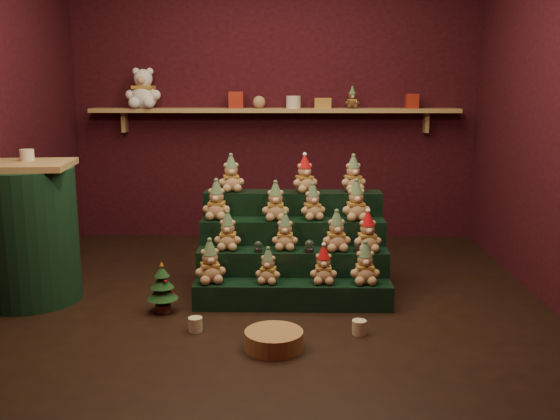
{
  "coord_description": "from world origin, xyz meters",
  "views": [
    {
      "loc": [
        0.16,
        -4.3,
        1.56
      ],
      "look_at": [
        0.08,
        0.25,
        0.63
      ],
      "focal_mm": 40.0,
      "sensor_mm": 36.0,
      "label": 1
    }
  ],
  "objects_px": {
    "side_table": "(27,233)",
    "snow_globe_c": "(358,247)",
    "brown_bear": "(352,98)",
    "riser_tier_front": "(293,295)",
    "mug_right": "(359,327)",
    "snow_globe_a": "(258,246)",
    "mug_left": "(195,324)",
    "mini_christmas_tree": "(162,287)",
    "snow_globe_b": "(309,246)",
    "wicker_basket": "(274,340)",
    "white_bear": "(143,83)"
  },
  "relations": [
    {
      "from": "snow_globe_b",
      "to": "white_bear",
      "type": "xyz_separation_m",
      "value": [
        -1.57,
        1.78,
        1.16
      ]
    },
    {
      "from": "mini_christmas_tree",
      "to": "mug_right",
      "type": "height_order",
      "value": "mini_christmas_tree"
    },
    {
      "from": "side_table",
      "to": "wicker_basket",
      "type": "relative_size",
      "value": 2.88
    },
    {
      "from": "mini_christmas_tree",
      "to": "mug_left",
      "type": "relative_size",
      "value": 3.96
    },
    {
      "from": "snow_globe_b",
      "to": "snow_globe_a",
      "type": "bearing_deg",
      "value": -180.0
    },
    {
      "from": "snow_globe_c",
      "to": "mini_christmas_tree",
      "type": "xyz_separation_m",
      "value": [
        -1.37,
        -0.27,
        -0.23
      ]
    },
    {
      "from": "brown_bear",
      "to": "white_bear",
      "type": "bearing_deg",
      "value": 175.27
    },
    {
      "from": "mug_left",
      "to": "brown_bear",
      "type": "height_order",
      "value": "brown_bear"
    },
    {
      "from": "side_table",
      "to": "mini_christmas_tree",
      "type": "xyz_separation_m",
      "value": [
        1.01,
        -0.24,
        -0.33
      ]
    },
    {
      "from": "white_bear",
      "to": "snow_globe_a",
      "type": "bearing_deg",
      "value": -53.85
    },
    {
      "from": "riser_tier_front",
      "to": "mug_right",
      "type": "xyz_separation_m",
      "value": [
        0.42,
        -0.48,
        -0.04
      ]
    },
    {
      "from": "mini_christmas_tree",
      "to": "brown_bear",
      "type": "distance_m",
      "value": 2.81
    },
    {
      "from": "brown_bear",
      "to": "mug_right",
      "type": "bearing_deg",
      "value": -98.41
    },
    {
      "from": "mini_christmas_tree",
      "to": "snow_globe_c",
      "type": "bearing_deg",
      "value": 11.12
    },
    {
      "from": "snow_globe_a",
      "to": "brown_bear",
      "type": "height_order",
      "value": "brown_bear"
    },
    {
      "from": "riser_tier_front",
      "to": "wicker_basket",
      "type": "relative_size",
      "value": 3.97
    },
    {
      "from": "wicker_basket",
      "to": "snow_globe_a",
      "type": "bearing_deg",
      "value": 98.95
    },
    {
      "from": "brown_bear",
      "to": "snow_globe_c",
      "type": "bearing_deg",
      "value": -98.15
    },
    {
      "from": "snow_globe_c",
      "to": "mug_right",
      "type": "bearing_deg",
      "value": -94.38
    },
    {
      "from": "snow_globe_b",
      "to": "mug_left",
      "type": "xyz_separation_m",
      "value": [
        -0.74,
        -0.61,
        -0.36
      ]
    },
    {
      "from": "snow_globe_c",
      "to": "mini_christmas_tree",
      "type": "relative_size",
      "value": 0.23
    },
    {
      "from": "snow_globe_c",
      "to": "mug_right",
      "type": "distance_m",
      "value": 0.73
    },
    {
      "from": "mini_christmas_tree",
      "to": "mug_left",
      "type": "height_order",
      "value": "mini_christmas_tree"
    },
    {
      "from": "snow_globe_a",
      "to": "wicker_basket",
      "type": "height_order",
      "value": "snow_globe_a"
    },
    {
      "from": "wicker_basket",
      "to": "side_table",
      "type": "bearing_deg",
      "value": 155.1
    },
    {
      "from": "side_table",
      "to": "mug_left",
      "type": "relative_size",
      "value": 11.06
    },
    {
      "from": "wicker_basket",
      "to": "brown_bear",
      "type": "relative_size",
      "value": 1.76
    },
    {
      "from": "mini_christmas_tree",
      "to": "snow_globe_a",
      "type": "bearing_deg",
      "value": 22.5
    },
    {
      "from": "riser_tier_front",
      "to": "side_table",
      "type": "distance_m",
      "value": 1.96
    },
    {
      "from": "side_table",
      "to": "riser_tier_front",
      "type": "bearing_deg",
      "value": -9.94
    },
    {
      "from": "brown_bear",
      "to": "wicker_basket",
      "type": "bearing_deg",
      "value": -109.32
    },
    {
      "from": "snow_globe_c",
      "to": "brown_bear",
      "type": "distance_m",
      "value": 2.05
    },
    {
      "from": "snow_globe_a",
      "to": "mug_left",
      "type": "height_order",
      "value": "snow_globe_a"
    },
    {
      "from": "riser_tier_front",
      "to": "mug_right",
      "type": "bearing_deg",
      "value": -48.8
    },
    {
      "from": "snow_globe_a",
      "to": "white_bear",
      "type": "bearing_deg",
      "value": 124.02
    },
    {
      "from": "side_table",
      "to": "snow_globe_c",
      "type": "bearing_deg",
      "value": -5.35
    },
    {
      "from": "mug_left",
      "to": "brown_bear",
      "type": "xyz_separation_m",
      "value": [
        1.2,
        2.39,
        1.37
      ]
    },
    {
      "from": "snow_globe_b",
      "to": "snow_globe_c",
      "type": "bearing_deg",
      "value": -0.0
    },
    {
      "from": "snow_globe_b",
      "to": "wicker_basket",
      "type": "height_order",
      "value": "snow_globe_b"
    },
    {
      "from": "snow_globe_b",
      "to": "side_table",
      "type": "bearing_deg",
      "value": -179.04
    },
    {
      "from": "riser_tier_front",
      "to": "snow_globe_b",
      "type": "height_order",
      "value": "snow_globe_b"
    },
    {
      "from": "snow_globe_a",
      "to": "white_bear",
      "type": "xyz_separation_m",
      "value": [
        -1.2,
        1.78,
        1.16
      ]
    },
    {
      "from": "brown_bear",
      "to": "snow_globe_b",
      "type": "bearing_deg",
      "value": -109.1
    },
    {
      "from": "white_bear",
      "to": "brown_bear",
      "type": "distance_m",
      "value": 2.03
    },
    {
      "from": "white_bear",
      "to": "brown_bear",
      "type": "xyz_separation_m",
      "value": [
        2.03,
        0.0,
        -0.14
      ]
    },
    {
      "from": "snow_globe_c",
      "to": "mug_right",
      "type": "height_order",
      "value": "snow_globe_c"
    },
    {
      "from": "mug_right",
      "to": "brown_bear",
      "type": "bearing_deg",
      "value": 86.32
    },
    {
      "from": "riser_tier_front",
      "to": "side_table",
      "type": "xyz_separation_m",
      "value": [
        -1.91,
        0.13,
        0.41
      ]
    },
    {
      "from": "mini_christmas_tree",
      "to": "wicker_basket",
      "type": "height_order",
      "value": "mini_christmas_tree"
    },
    {
      "from": "mug_right",
      "to": "white_bear",
      "type": "relative_size",
      "value": 0.19
    }
  ]
}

